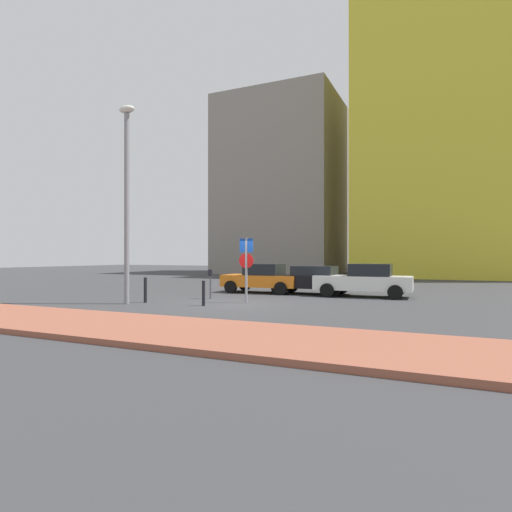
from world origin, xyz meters
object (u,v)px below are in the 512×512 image
(traffic_bollard_mid, at_px, (145,290))
(parking_meter, at_px, (211,280))
(parking_sign_post, at_px, (246,262))
(traffic_bollard_near, at_px, (204,293))
(street_lamp, at_px, (127,189))
(parked_car_white, at_px, (365,280))
(parked_car_black, at_px, (311,279))
(parked_car_orange, at_px, (262,278))

(traffic_bollard_mid, bearing_deg, parking_meter, 56.32)
(parking_sign_post, bearing_deg, traffic_bollard_near, -123.02)
(traffic_bollard_near, bearing_deg, parking_sign_post, 56.98)
(street_lamp, bearing_deg, traffic_bollard_near, 12.88)
(street_lamp, bearing_deg, parked_car_white, 40.39)
(parking_meter, bearing_deg, traffic_bollard_mid, -123.68)
(parked_car_black, xyz_separation_m, traffic_bollard_near, (-2.27, -6.46, -0.26))
(parked_car_orange, bearing_deg, street_lamp, -112.29)
(parked_car_white, bearing_deg, traffic_bollard_near, -128.84)
(parking_sign_post, xyz_separation_m, parking_meter, (-2.15, 0.81, -0.80))
(traffic_bollard_mid, bearing_deg, parking_sign_post, 23.30)
(traffic_bollard_near, xyz_separation_m, traffic_bollard_mid, (-2.73, -0.03, 0.03))
(parked_car_black, height_order, traffic_bollard_mid, parked_car_black)
(parked_car_orange, height_order, parked_car_white, parked_car_white)
(street_lamp, xyz_separation_m, traffic_bollard_mid, (0.37, 0.68, -4.04))
(parking_meter, distance_m, street_lamp, 5.23)
(traffic_bollard_mid, bearing_deg, parked_car_white, 38.78)
(parking_meter, distance_m, traffic_bollard_mid, 2.94)
(parking_sign_post, height_order, traffic_bollard_mid, parking_sign_post)
(traffic_bollard_mid, bearing_deg, street_lamp, -118.57)
(parked_car_white, height_order, parking_sign_post, parking_sign_post)
(parked_car_black, relative_size, traffic_bollard_near, 4.28)
(parking_sign_post, bearing_deg, street_lamp, -150.94)
(street_lamp, distance_m, traffic_bollard_near, 5.17)
(parking_sign_post, distance_m, street_lamp, 5.55)
(parked_car_white, bearing_deg, parking_sign_post, -130.68)
(parked_car_black, relative_size, parked_car_white, 0.92)
(parked_car_orange, distance_m, parking_meter, 3.89)
(parked_car_white, bearing_deg, parked_car_black, 172.76)
(parked_car_black, relative_size, traffic_bollard_mid, 4.00)
(parked_car_white, height_order, traffic_bollard_mid, parked_car_white)
(parked_car_orange, relative_size, parked_car_white, 0.91)
(parked_car_white, xyz_separation_m, parking_meter, (-6.04, -3.73, 0.07))
(street_lamp, height_order, traffic_bollard_near, street_lamp)
(traffic_bollard_near, bearing_deg, traffic_bollard_mid, -179.30)
(parking_meter, bearing_deg, traffic_bollard_near, -65.06)
(parking_sign_post, relative_size, traffic_bollard_mid, 2.57)
(parking_meter, relative_size, traffic_bollard_near, 1.35)
(parked_car_black, xyz_separation_m, traffic_bollard_mid, (-5.00, -6.50, -0.23))
(traffic_bollard_near, bearing_deg, parked_car_orange, 92.50)
(parking_meter, bearing_deg, parked_car_black, 50.25)
(parked_car_black, relative_size, street_lamp, 0.52)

